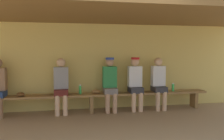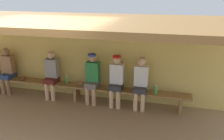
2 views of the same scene
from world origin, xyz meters
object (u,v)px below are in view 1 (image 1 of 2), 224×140
(player_middle, at_px, (159,81))
(baseball_glove_dark_brown, at_px, (21,94))
(player_in_blue, at_px, (110,82))
(water_bottle_clear, at_px, (173,87))
(bench, at_px, (91,97))
(baseball_glove_worn, at_px, (96,91))
(water_bottle_blue, at_px, (80,90))
(player_near_post, at_px, (61,84))
(player_in_red, at_px, (135,81))

(player_middle, distance_m, baseball_glove_dark_brown, 3.39)
(player_in_blue, height_order, water_bottle_clear, player_in_blue)
(bench, distance_m, baseball_glove_worn, 0.17)
(bench, relative_size, player_in_blue, 4.46)
(player_in_blue, bearing_deg, baseball_glove_worn, 174.40)
(player_in_blue, distance_m, baseball_glove_worn, 0.42)
(player_in_blue, relative_size, baseball_glove_dark_brown, 5.60)
(bench, bearing_deg, player_in_blue, 0.44)
(player_middle, xyz_separation_m, water_bottle_blue, (-2.01, 0.01, -0.16))
(bench, bearing_deg, player_middle, 0.10)
(player_in_blue, xyz_separation_m, baseball_glove_dark_brown, (-2.11, -0.02, -0.24))
(bench, distance_m, player_in_blue, 0.59)
(player_in_blue, bearing_deg, water_bottle_clear, -1.15)
(player_in_blue, xyz_separation_m, water_bottle_blue, (-0.74, 0.01, -0.18))
(player_middle, bearing_deg, baseball_glove_dark_brown, -179.68)
(player_near_post, xyz_separation_m, water_bottle_blue, (0.45, 0.01, -0.16))
(player_in_red, relative_size, water_bottle_clear, 6.32)
(water_bottle_clear, bearing_deg, player_middle, 175.10)
(player_in_red, distance_m, baseball_glove_dark_brown, 2.77)
(water_bottle_blue, bearing_deg, player_near_post, -178.09)
(baseball_glove_worn, bearing_deg, player_in_blue, -147.84)
(player_in_blue, height_order, player_in_red, same)
(bench, distance_m, player_near_post, 0.79)
(bench, distance_m, player_middle, 1.78)
(water_bottle_clear, xyz_separation_m, baseball_glove_dark_brown, (-3.77, 0.01, -0.06))
(baseball_glove_worn, bearing_deg, player_middle, -143.45)
(player_in_red, bearing_deg, baseball_glove_worn, 178.06)
(player_in_red, relative_size, player_near_post, 1.01)
(player_middle, bearing_deg, player_in_red, 179.96)
(player_in_blue, xyz_separation_m, player_middle, (1.28, -0.00, -0.02))
(water_bottle_blue, distance_m, water_bottle_clear, 2.40)
(player_near_post, bearing_deg, player_in_blue, 0.02)
(player_in_blue, relative_size, player_near_post, 1.01)
(bench, xyz_separation_m, baseball_glove_dark_brown, (-1.64, -0.02, 0.12))
(player_middle, height_order, water_bottle_clear, player_middle)
(water_bottle_blue, xyz_separation_m, baseball_glove_dark_brown, (-1.37, -0.03, -0.06))
(baseball_glove_worn, bearing_deg, water_bottle_blue, 40.60)
(water_bottle_clear, distance_m, baseball_glove_dark_brown, 3.77)
(water_bottle_blue, bearing_deg, bench, -3.86)
(bench, xyz_separation_m, player_in_blue, (0.47, 0.00, 0.36))
(bench, relative_size, baseball_glove_worn, 25.00)
(bench, distance_m, baseball_glove_dark_brown, 1.64)
(bench, bearing_deg, baseball_glove_worn, 16.93)
(water_bottle_blue, relative_size, baseball_glove_worn, 0.96)
(player_in_blue, relative_size, player_in_red, 1.00)
(player_in_red, xyz_separation_m, water_bottle_blue, (-1.39, 0.01, -0.18))
(bench, height_order, player_in_red, player_in_red)
(player_in_red, distance_m, player_near_post, 1.84)
(baseball_glove_dark_brown, xyz_separation_m, baseball_glove_worn, (1.76, 0.05, 0.00))
(player_in_red, relative_size, baseball_glove_dark_brown, 5.60)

